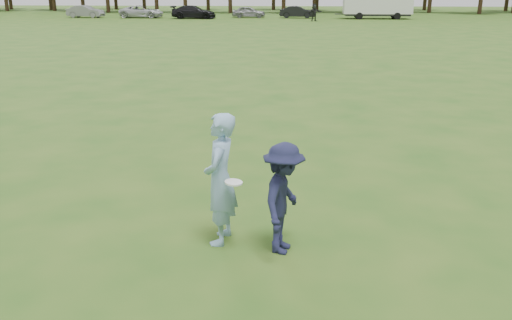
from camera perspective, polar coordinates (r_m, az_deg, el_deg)
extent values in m
plane|color=#265116|center=(8.64, 2.48, -9.15)|extent=(200.00, 200.00, 0.00)
imported|color=#87AED1|center=(8.44, -3.79, -2.04)|extent=(0.58, 0.82, 2.11)
imported|color=#1A1C39|center=(8.19, 2.91, -4.07)|extent=(0.89, 1.24, 1.73)
imported|color=black|center=(63.19, 6.15, 15.19)|extent=(1.81, 1.37, 1.90)
imported|color=slate|center=(72.63, -17.51, 14.68)|extent=(4.64, 2.04, 1.48)
imported|color=#B8B9BD|center=(70.52, -11.96, 15.03)|extent=(5.38, 2.60, 1.48)
imported|color=black|center=(67.82, -6.58, 15.21)|extent=(5.36, 2.28, 1.54)
imported|color=gray|center=(69.43, -0.76, 15.32)|extent=(4.11, 1.68, 1.40)
imported|color=black|center=(68.85, 4.39, 15.26)|extent=(4.41, 1.81, 1.42)
cylinder|color=white|center=(8.09, -2.37, -2.37)|extent=(0.30, 0.30, 0.05)
cube|color=silver|center=(68.52, 12.69, 15.88)|extent=(8.00, 2.50, 2.60)
cube|color=black|center=(68.58, 12.60, 14.71)|extent=(7.60, 2.30, 0.25)
cylinder|color=black|center=(67.07, 10.83, 14.67)|extent=(0.80, 0.25, 0.80)
cylinder|color=black|center=(69.55, 10.60, 14.79)|extent=(0.80, 0.25, 0.80)
cylinder|color=black|center=(67.70, 14.65, 14.44)|extent=(0.80, 0.25, 0.80)
cylinder|color=black|center=(70.16, 14.29, 14.58)|extent=(0.80, 0.25, 0.80)
cube|color=#333333|center=(68.10, 8.82, 14.94)|extent=(1.20, 0.15, 0.12)
cylinder|color=#332114|center=(85.36, -15.35, 15.84)|extent=(0.56, 0.56, 3.25)
cylinder|color=#332114|center=(82.40, -7.47, 16.32)|extent=(0.56, 0.56, 3.46)
cylinder|color=#332114|center=(81.23, -2.73, 16.31)|extent=(0.56, 0.56, 3.14)
cylinder|color=#332114|center=(80.44, 2.93, 16.24)|extent=(0.56, 0.56, 3.01)
cylinder|color=#332114|center=(82.84, 6.17, 16.29)|extent=(0.56, 0.56, 3.23)
cylinder|color=#332114|center=(84.32, 13.63, 15.97)|extent=(0.56, 0.56, 3.33)
cylinder|color=#332114|center=(85.76, 17.84, 15.62)|extent=(0.56, 0.56, 3.22)
cylinder|color=#332114|center=(101.89, -24.45, 15.02)|extent=(0.56, 0.56, 2.73)
cylinder|color=#332114|center=(89.63, 6.45, 16.37)|extent=(0.56, 0.56, 3.11)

